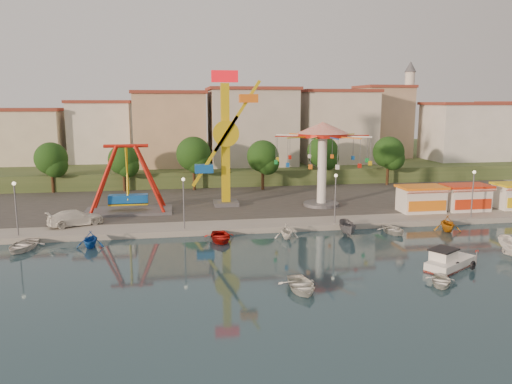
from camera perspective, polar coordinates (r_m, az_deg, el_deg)
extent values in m
plane|color=#152F3B|center=(40.38, 3.89, -9.08)|extent=(200.00, 200.00, 0.00)
cube|color=#9E998E|center=(100.31, -4.29, 2.73)|extent=(200.00, 100.00, 0.60)
cube|color=#4C4944|center=(68.83, -1.86, -0.44)|extent=(90.00, 28.00, 0.01)
cube|color=#384C26|center=(105.11, -4.55, 3.72)|extent=(200.00, 60.00, 3.00)
cube|color=#59595E|center=(60.44, -14.32, -2.12)|extent=(10.00, 5.00, 0.30)
cube|color=#1355AD|center=(60.16, -14.38, -0.77)|extent=(4.50, 1.40, 1.00)
cylinder|color=#B4190E|center=(59.32, -14.65, 5.12)|extent=(5.00, 0.40, 0.40)
cube|color=#59595E|center=(62.69, -3.45, -1.28)|extent=(3.00, 3.00, 0.50)
cube|color=gold|center=(61.66, -3.52, 5.33)|extent=(1.00, 1.00, 15.00)
cube|color=red|center=(61.51, -3.61, 13.06)|extent=(3.20, 0.50, 1.40)
cylinder|color=gold|center=(60.75, -3.46, 6.68)|extent=(3.20, 0.50, 3.20)
cube|color=gold|center=(60.62, -2.16, 8.66)|extent=(5.77, 0.35, 8.56)
cube|color=orange|center=(60.79, -0.87, 10.64)|extent=(2.20, 1.20, 1.00)
cylinder|color=#59595E|center=(62.77, 7.46, -1.38)|extent=(4.40, 4.40, 0.40)
cylinder|color=white|center=(62.05, 7.55, 2.51)|extent=(1.10, 1.10, 9.00)
cylinder|color=#B4190E|center=(61.63, 7.64, 6.47)|extent=(6.00, 6.00, 0.50)
cone|color=red|center=(61.58, 7.66, 7.31)|extent=(6.40, 6.40, 1.40)
cube|color=white|center=(61.78, 18.34, -0.88)|extent=(5.00, 3.00, 2.80)
cube|color=orange|center=(61.51, 18.42, 0.54)|extent=(5.40, 3.40, 0.25)
cube|color=red|center=(60.10, 19.15, -0.06)|extent=(5.00, 0.77, 0.43)
cube|color=white|center=(64.64, 22.86, -0.69)|extent=(5.00, 3.00, 2.80)
cube|color=red|center=(64.39, 22.95, 0.67)|extent=(5.40, 3.40, 0.25)
cube|color=red|center=(63.04, 23.75, 0.10)|extent=(5.00, 0.77, 0.43)
cylinder|color=#59595E|center=(53.27, -25.72, -1.88)|extent=(0.14, 0.14, 5.00)
cylinder|color=#59595E|center=(51.10, -8.24, -1.44)|extent=(0.14, 0.14, 5.00)
cylinder|color=#59595E|center=(53.82, 9.04, -0.87)|extent=(0.14, 0.14, 5.00)
cylinder|color=#59595E|center=(60.78, 23.50, -0.33)|extent=(0.14, 0.14, 5.00)
cylinder|color=#382314|center=(76.76, -22.22, 1.27)|extent=(0.44, 0.44, 3.60)
sphere|color=black|center=(76.38, -22.38, 3.56)|extent=(4.60, 4.60, 4.60)
cylinder|color=#382314|center=(74.46, -14.82, 1.36)|extent=(0.44, 0.44, 3.40)
sphere|color=black|center=(74.09, -14.92, 3.59)|extent=(4.35, 4.35, 4.35)
cylinder|color=#382314|center=(73.72, -7.10, 1.74)|extent=(0.44, 0.44, 3.92)
sphere|color=black|center=(73.30, -7.15, 4.35)|extent=(5.02, 5.02, 5.02)
cylinder|color=#382314|center=(73.39, 0.78, 1.68)|extent=(0.44, 0.44, 3.66)
sphere|color=black|center=(72.99, 0.79, 4.12)|extent=(4.68, 4.68, 4.68)
cylinder|color=#382314|center=(78.61, 7.59, 2.21)|extent=(0.44, 0.44, 3.80)
sphere|color=black|center=(78.23, 7.64, 4.58)|extent=(4.86, 4.86, 4.86)
cylinder|color=#382314|center=(80.44, 14.80, 2.13)|extent=(0.44, 0.44, 3.77)
sphere|color=black|center=(80.07, 14.91, 4.43)|extent=(4.83, 4.83, 4.83)
cube|color=beige|center=(86.76, -25.99, 6.29)|extent=(9.26, 9.53, 11.87)
cube|color=silver|center=(89.51, -17.50, 5.90)|extent=(12.33, 9.01, 8.63)
cube|color=tan|center=(89.15, -9.05, 7.06)|extent=(11.95, 9.28, 11.23)
cube|color=beige|center=(87.27, 0.14, 6.45)|extent=(12.59, 10.50, 9.20)
cube|color=beige|center=(93.72, 7.99, 6.63)|extent=(10.75, 9.23, 9.24)
cube|color=tan|center=(96.77, 15.93, 7.03)|extent=(12.77, 10.96, 11.21)
cube|color=silver|center=(101.00, 22.43, 7.10)|extent=(8.23, 8.98, 12.36)
cube|color=beige|center=(111.76, 26.25, 6.12)|extent=(11.59, 10.93, 8.76)
cylinder|color=silver|center=(101.56, 16.98, 8.47)|extent=(1.80, 1.80, 16.00)
cylinder|color=#59595E|center=(101.57, 17.13, 11.28)|extent=(2.80, 2.80, 0.30)
cone|color=#59595E|center=(101.75, 17.25, 13.53)|extent=(2.20, 2.20, 2.00)
cube|color=white|center=(44.07, 21.32, -7.70)|extent=(5.25, 4.27, 0.90)
cube|color=#B4190E|center=(44.13, 21.30, -7.98)|extent=(5.25, 4.27, 0.16)
cube|color=white|center=(43.64, 20.63, -6.80)|extent=(2.49, 2.33, 0.90)
cube|color=black|center=(43.50, 20.67, -6.17)|extent=(2.77, 2.61, 0.12)
torus|color=black|center=(43.21, 22.01, -7.89)|extent=(0.75, 0.57, 0.76)
torus|color=black|center=(43.98, 23.54, -7.69)|extent=(0.75, 0.57, 0.76)
imported|color=white|center=(36.48, 5.19, -10.58)|extent=(2.92, 4.01, 0.81)
imported|color=silver|center=(39.82, 20.36, -9.53)|extent=(3.26, 3.64, 0.62)
imported|color=white|center=(55.61, -19.95, -2.78)|extent=(6.03, 4.28, 1.62)
imported|color=silver|center=(50.54, -25.17, -5.56)|extent=(3.88, 4.76, 0.87)
imported|color=#144FB1|center=(49.15, -18.41, -5.13)|extent=(2.65, 3.03, 1.53)
imported|color=#AD130D|center=(48.79, -4.12, -5.14)|extent=(3.00, 4.16, 0.86)
imported|color=white|center=(49.72, 3.49, -4.48)|extent=(2.53, 2.89, 1.46)
imported|color=slate|center=(51.49, 10.43, -4.10)|extent=(1.96, 4.03, 1.49)
imported|color=silver|center=(53.45, 15.45, -4.19)|extent=(2.85, 3.80, 0.75)
imported|color=orange|center=(56.09, 21.03, -3.35)|extent=(3.54, 3.83, 1.67)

